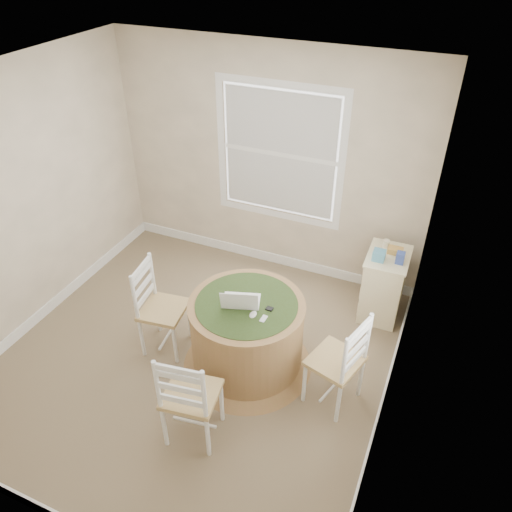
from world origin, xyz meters
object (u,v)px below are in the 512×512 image
at_px(chair_right, 335,360).
at_px(corner_chest, 383,285).
at_px(round_table, 247,332).
at_px(laptop, 241,301).
at_px(chair_near, 191,394).
at_px(chair_left, 164,309).

relative_size(chair_right, corner_chest, 1.27).
bearing_deg(round_table, laptop, -152.06).
relative_size(chair_near, chair_right, 1.00).
relative_size(round_table, corner_chest, 1.65).
relative_size(chair_near, corner_chest, 1.27).
xyz_separation_m(chair_near, corner_chest, (1.09, 2.12, -0.10)).
relative_size(chair_left, chair_near, 1.00).
bearing_deg(chair_near, round_table, -104.32).
bearing_deg(laptop, chair_left, -13.03).
relative_size(chair_left, corner_chest, 1.27).
height_order(chair_left, laptop, laptop).
xyz_separation_m(round_table, chair_right, (0.85, -0.08, 0.06)).
distance_m(chair_left, laptop, 0.85).
distance_m(chair_right, corner_chest, 1.34).
distance_m(chair_near, laptop, 0.90).
bearing_deg(chair_near, chair_left, -54.87).
distance_m(round_table, corner_chest, 1.61).
bearing_deg(chair_left, chair_right, -96.95).
xyz_separation_m(chair_right, laptop, (-0.90, 0.05, 0.31)).
relative_size(laptop, corner_chest, 0.54).
distance_m(chair_left, corner_chest, 2.28).
bearing_deg(chair_right, laptop, -76.84).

